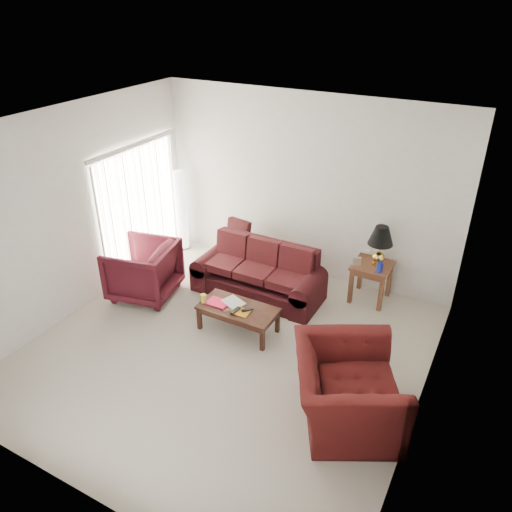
{
  "coord_description": "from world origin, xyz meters",
  "views": [
    {
      "loc": [
        2.88,
        -4.48,
        4.35
      ],
      "look_at": [
        0.0,
        0.85,
        1.05
      ],
      "focal_mm": 35.0,
      "sensor_mm": 36.0,
      "label": 1
    }
  ],
  "objects_px": {
    "armchair_right": "(347,390)",
    "coffee_table": "(238,319)",
    "sofa": "(258,272)",
    "armchair_left": "(143,270)",
    "floor_lamp": "(181,210)",
    "end_table": "(370,282)"
  },
  "relations": [
    {
      "from": "armchair_right",
      "to": "coffee_table",
      "type": "distance_m",
      "value": 2.08
    },
    {
      "from": "sofa",
      "to": "armchair_right",
      "type": "height_order",
      "value": "armchair_right"
    },
    {
      "from": "sofa",
      "to": "armchair_left",
      "type": "bearing_deg",
      "value": -152.44
    },
    {
      "from": "armchair_left",
      "to": "sofa",
      "type": "bearing_deg",
      "value": 106.14
    },
    {
      "from": "coffee_table",
      "to": "floor_lamp",
      "type": "bearing_deg",
      "value": 165.7
    },
    {
      "from": "sofa",
      "to": "coffee_table",
      "type": "bearing_deg",
      "value": -78.84
    },
    {
      "from": "floor_lamp",
      "to": "armchair_left",
      "type": "relative_size",
      "value": 1.56
    },
    {
      "from": "armchair_left",
      "to": "floor_lamp",
      "type": "bearing_deg",
      "value": -177.81
    },
    {
      "from": "end_table",
      "to": "armchair_left",
      "type": "distance_m",
      "value": 3.54
    },
    {
      "from": "sofa",
      "to": "coffee_table",
      "type": "xyz_separation_m",
      "value": [
        0.2,
        -0.96,
        -0.22
      ]
    },
    {
      "from": "floor_lamp",
      "to": "coffee_table",
      "type": "height_order",
      "value": "floor_lamp"
    },
    {
      "from": "end_table",
      "to": "coffee_table",
      "type": "distance_m",
      "value": 2.18
    },
    {
      "from": "end_table",
      "to": "floor_lamp",
      "type": "distance_m",
      "value": 3.61
    },
    {
      "from": "end_table",
      "to": "floor_lamp",
      "type": "bearing_deg",
      "value": 179.21
    },
    {
      "from": "armchair_right",
      "to": "coffee_table",
      "type": "xyz_separation_m",
      "value": [
        -1.88,
        0.85,
        -0.23
      ]
    },
    {
      "from": "coffee_table",
      "to": "sofa",
      "type": "bearing_deg",
      "value": 125.85
    },
    {
      "from": "coffee_table",
      "to": "armchair_right",
      "type": "bearing_deg",
      "value": -0.32
    },
    {
      "from": "armchair_left",
      "to": "coffee_table",
      "type": "bearing_deg",
      "value": 74.23
    },
    {
      "from": "armchair_left",
      "to": "armchair_right",
      "type": "relative_size",
      "value": 0.75
    },
    {
      "from": "floor_lamp",
      "to": "armchair_right",
      "type": "relative_size",
      "value": 1.17
    },
    {
      "from": "floor_lamp",
      "to": "armchair_left",
      "type": "distance_m",
      "value": 1.7
    },
    {
      "from": "sofa",
      "to": "end_table",
      "type": "distance_m",
      "value": 1.75
    }
  ]
}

